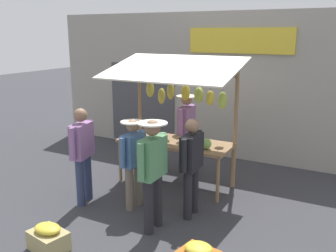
{
  "coord_description": "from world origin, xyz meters",
  "views": [
    {
      "loc": [
        -3.22,
        6.25,
        2.93
      ],
      "look_at": [
        0.0,
        0.3,
        1.25
      ],
      "focal_mm": 40.46,
      "sensor_mm": 36.0,
      "label": 1
    }
  ],
  "objects_px": {
    "market_stall": "(177,106)",
    "shopper_in_striped_shirt": "(192,161)",
    "vendor_with_sunhat": "(186,126)",
    "shopper_in_grey_tee": "(133,157)",
    "produce_crate_near": "(48,238)",
    "shopper_with_ponytail": "(153,166)",
    "shopper_with_shopping_bag": "(82,149)"
  },
  "relations": [
    {
      "from": "shopper_in_striped_shirt",
      "to": "shopper_with_shopping_bag",
      "type": "bearing_deg",
      "value": 101.23
    },
    {
      "from": "shopper_in_grey_tee",
      "to": "produce_crate_near",
      "type": "height_order",
      "value": "shopper_in_grey_tee"
    },
    {
      "from": "market_stall",
      "to": "shopper_in_striped_shirt",
      "type": "xyz_separation_m",
      "value": [
        -0.83,
        1.11,
        -0.62
      ]
    },
    {
      "from": "shopper_in_striped_shirt",
      "to": "vendor_with_sunhat",
      "type": "bearing_deg",
      "value": 26.13
    },
    {
      "from": "vendor_with_sunhat",
      "to": "shopper_in_grey_tee",
      "type": "bearing_deg",
      "value": -5.02
    },
    {
      "from": "shopper_with_ponytail",
      "to": "shopper_in_grey_tee",
      "type": "relative_size",
      "value": 1.11
    },
    {
      "from": "shopper_with_shopping_bag",
      "to": "shopper_in_striped_shirt",
      "type": "relative_size",
      "value": 1.04
    },
    {
      "from": "shopper_with_shopping_bag",
      "to": "shopper_in_grey_tee",
      "type": "bearing_deg",
      "value": -86.53
    },
    {
      "from": "market_stall",
      "to": "shopper_with_shopping_bag",
      "type": "height_order",
      "value": "market_stall"
    },
    {
      "from": "shopper_with_ponytail",
      "to": "produce_crate_near",
      "type": "bearing_deg",
      "value": 139.62
    },
    {
      "from": "market_stall",
      "to": "shopper_in_grey_tee",
      "type": "height_order",
      "value": "market_stall"
    },
    {
      "from": "shopper_in_grey_tee",
      "to": "shopper_in_striped_shirt",
      "type": "relative_size",
      "value": 0.95
    },
    {
      "from": "vendor_with_sunhat",
      "to": "shopper_with_shopping_bag",
      "type": "relative_size",
      "value": 1.0
    },
    {
      "from": "shopper_with_ponytail",
      "to": "shopper_with_shopping_bag",
      "type": "height_order",
      "value": "shopper_with_ponytail"
    },
    {
      "from": "market_stall",
      "to": "shopper_in_striped_shirt",
      "type": "relative_size",
      "value": 1.54
    },
    {
      "from": "shopper_with_ponytail",
      "to": "produce_crate_near",
      "type": "relative_size",
      "value": 2.94
    },
    {
      "from": "shopper_in_grey_tee",
      "to": "shopper_in_striped_shirt",
      "type": "height_order",
      "value": "shopper_in_striped_shirt"
    },
    {
      "from": "shopper_in_grey_tee",
      "to": "shopper_with_shopping_bag",
      "type": "height_order",
      "value": "shopper_with_shopping_bag"
    },
    {
      "from": "vendor_with_sunhat",
      "to": "shopper_with_shopping_bag",
      "type": "distance_m",
      "value": 2.42
    },
    {
      "from": "market_stall",
      "to": "vendor_with_sunhat",
      "type": "height_order",
      "value": "market_stall"
    },
    {
      "from": "vendor_with_sunhat",
      "to": "produce_crate_near",
      "type": "height_order",
      "value": "vendor_with_sunhat"
    },
    {
      "from": "market_stall",
      "to": "produce_crate_near",
      "type": "bearing_deg",
      "value": 81.06
    },
    {
      "from": "shopper_with_ponytail",
      "to": "shopper_with_shopping_bag",
      "type": "relative_size",
      "value": 1.01
    },
    {
      "from": "shopper_in_grey_tee",
      "to": "produce_crate_near",
      "type": "relative_size",
      "value": 2.65
    },
    {
      "from": "vendor_with_sunhat",
      "to": "shopper_with_shopping_bag",
      "type": "xyz_separation_m",
      "value": [
        0.9,
        2.24,
        -0.02
      ]
    },
    {
      "from": "shopper_with_ponytail",
      "to": "shopper_with_shopping_bag",
      "type": "xyz_separation_m",
      "value": [
        1.56,
        -0.25,
        -0.04
      ]
    },
    {
      "from": "market_stall",
      "to": "shopper_with_ponytail",
      "type": "height_order",
      "value": "market_stall"
    },
    {
      "from": "vendor_with_sunhat",
      "to": "shopper_in_grey_tee",
      "type": "relative_size",
      "value": 1.09
    },
    {
      "from": "vendor_with_sunhat",
      "to": "shopper_in_striped_shirt",
      "type": "bearing_deg",
      "value": 23.72
    },
    {
      "from": "market_stall",
      "to": "shopper_in_grey_tee",
      "type": "bearing_deg",
      "value": 83.1
    },
    {
      "from": "shopper_in_grey_tee",
      "to": "shopper_in_striped_shirt",
      "type": "distance_m",
      "value": 1.0
    },
    {
      "from": "vendor_with_sunhat",
      "to": "produce_crate_near",
      "type": "xyz_separation_m",
      "value": [
        0.33,
        3.67,
        -0.83
      ]
    }
  ]
}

